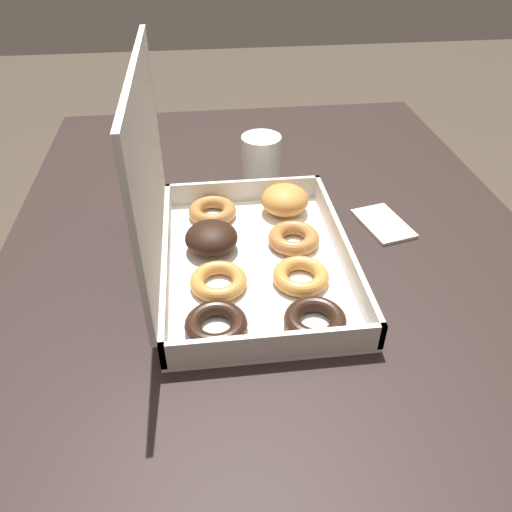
# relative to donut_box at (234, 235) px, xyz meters

# --- Properties ---
(ground_plane) EXTENTS (8.00, 8.00, 0.00)m
(ground_plane) POSITION_rel_donut_box_xyz_m (0.02, -0.07, -0.80)
(ground_plane) COLOR #42382D
(dining_table) EXTENTS (1.27, 0.91, 0.74)m
(dining_table) POSITION_rel_donut_box_xyz_m (0.02, -0.07, -0.15)
(dining_table) COLOR black
(dining_table) RESTS_ON ground_plane
(donut_box) EXTENTS (0.40, 0.29, 0.32)m
(donut_box) POSITION_rel_donut_box_xyz_m (0.00, 0.00, 0.00)
(donut_box) COLOR white
(donut_box) RESTS_ON dining_table
(coffee_mug) EXTENTS (0.08, 0.08, 0.09)m
(coffee_mug) POSITION_rel_donut_box_xyz_m (0.28, -0.08, -0.01)
(coffee_mug) COLOR white
(coffee_mug) RESTS_ON dining_table
(paper_napkin) EXTENTS (0.13, 0.09, 0.01)m
(paper_napkin) POSITION_rel_donut_box_xyz_m (0.08, -0.27, -0.05)
(paper_napkin) COLOR silver
(paper_napkin) RESTS_ON dining_table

